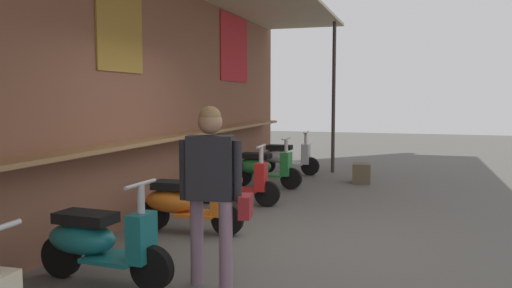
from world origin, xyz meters
name	(u,v)px	position (x,y,z in m)	size (l,w,h in m)	color
ground_plane	(265,240)	(0.00, 0.00, 0.00)	(39.01, 39.01, 0.00)	#56544F
market_stall_facade	(122,76)	(0.00, 1.90, 1.98)	(13.93, 2.15, 3.63)	brown
scooter_teal	(97,241)	(-1.81, 1.08, 0.39)	(0.47, 1.40, 0.97)	#197075
scooter_orange	(184,202)	(0.04, 1.08, 0.39)	(0.46, 1.40, 0.97)	orange
scooter_red	(232,181)	(1.81, 1.08, 0.39)	(0.47, 1.40, 0.97)	red
scooter_green	(262,167)	(3.48, 1.08, 0.39)	(0.48, 1.40, 0.97)	#237533
scooter_silver	(285,157)	(5.23, 1.08, 0.39)	(0.46, 1.40, 0.97)	#B2B5BA
shopper_with_handbag	(212,179)	(-1.61, 0.01, 0.99)	(0.34, 0.65, 1.63)	gray
merchandise_crate	(361,173)	(4.57, -0.67, 0.20)	(0.44, 0.35, 0.39)	brown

